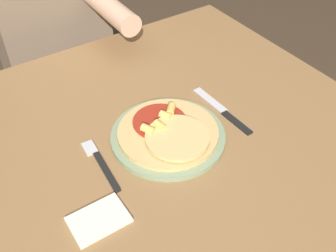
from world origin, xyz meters
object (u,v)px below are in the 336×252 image
object	(u,v)px
dining_table	(149,168)
pizza	(169,132)
fork	(99,161)
plate	(168,136)
knife	(223,111)
person_diner	(54,33)

from	to	relation	value
dining_table	pizza	distance (m)	0.14
dining_table	fork	bearing A→B (deg)	-179.53
plate	pizza	world-z (taller)	pizza
pizza	fork	distance (m)	0.18
knife	plate	bearing A→B (deg)	-178.85
pizza	knife	xyz separation A→B (m)	(0.18, 0.01, -0.02)
dining_table	plate	xyz separation A→B (m)	(0.04, -0.02, 0.11)
dining_table	pizza	world-z (taller)	pizza
fork	knife	distance (m)	0.35
fork	person_diner	xyz separation A→B (m)	(0.17, 0.73, -0.06)
pizza	person_diner	xyz separation A→B (m)	(-0.01, 0.76, -0.08)
dining_table	knife	distance (m)	0.25
fork	person_diner	world-z (taller)	person_diner
pizza	plate	bearing A→B (deg)	89.26
pizza	person_diner	bearing A→B (deg)	90.76
fork	plate	bearing A→B (deg)	-6.86
dining_table	plate	size ratio (longest dim) A/B	4.14
pizza	fork	world-z (taller)	pizza
plate	pizza	xyz separation A→B (m)	(-0.00, -0.01, 0.02)
fork	knife	xyz separation A→B (m)	(0.35, -0.02, 0.00)
fork	person_diner	size ratio (longest dim) A/B	0.15
dining_table	fork	distance (m)	0.17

